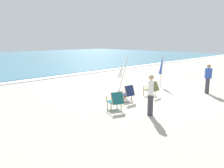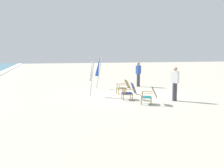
# 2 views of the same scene
# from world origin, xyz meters

# --- Properties ---
(ground_plane) EXTENTS (80.00, 80.00, 0.00)m
(ground_plane) POSITION_xyz_m (0.00, 0.00, 0.00)
(ground_plane) COLOR #B7AF9E
(surf_band) EXTENTS (80.00, 1.10, 0.06)m
(surf_band) POSITION_xyz_m (0.00, 9.40, 0.03)
(surf_band) COLOR white
(surf_band) RESTS_ON ground
(beach_chair_back_right) EXTENTS (0.61, 0.75, 0.80)m
(beach_chair_back_right) POSITION_xyz_m (0.40, 0.32, 0.43)
(beach_chair_back_right) COLOR #515B33
(beach_chair_back_right) RESTS_ON ground
(beach_chair_back_left) EXTENTS (0.80, 0.89, 0.80)m
(beach_chair_back_left) POSITION_xyz_m (-2.63, 0.03, 0.43)
(beach_chair_back_left) COLOR #196066
(beach_chair_back_left) RESTS_ON ground
(beach_chair_mid_center) EXTENTS (0.66, 0.74, 0.82)m
(beach_chair_mid_center) POSITION_xyz_m (-1.33, 0.54, 0.43)
(beach_chair_mid_center) COLOR #19234C
(beach_chair_mid_center) RESTS_ON ground
(umbrella_furled_blue) EXTENTS (0.44, 0.50, 2.09)m
(umbrella_furled_blue) POSITION_xyz_m (2.79, 1.31, 1.37)
(umbrella_furled_blue) COLOR #B7B2A8
(umbrella_furled_blue) RESTS_ON ground
(umbrella_furled_white) EXTENTS (0.57, 0.48, 2.07)m
(umbrella_furled_white) POSITION_xyz_m (0.11, 2.20, 1.35)
(umbrella_furled_white) COLOR #B7B2A8
(umbrella_furled_white) RESTS_ON ground
(person_near_chairs) EXTENTS (0.36, 0.39, 1.63)m
(person_near_chairs) POSITION_xyz_m (3.11, -1.50, 0.84)
(person_near_chairs) COLOR #383842
(person_near_chairs) RESTS_ON ground
(person_by_waterline) EXTENTS (0.39, 0.36, 1.63)m
(person_by_waterline) POSITION_xyz_m (-2.17, -1.43, 0.84)
(person_by_waterline) COLOR #383842
(person_by_waterline) RESTS_ON ground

